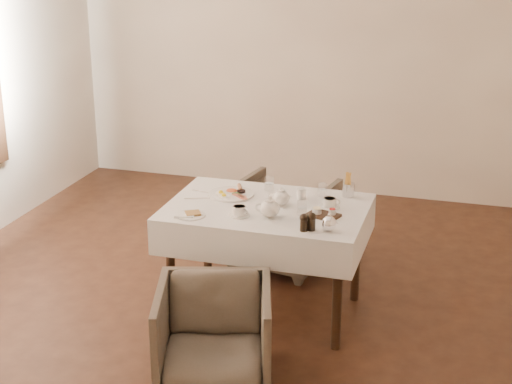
{
  "coord_description": "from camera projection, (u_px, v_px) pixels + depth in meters",
  "views": [
    {
      "loc": [
        1.6,
        -4.57,
        2.53
      ],
      "look_at": [
        0.22,
        0.03,
        0.82
      ],
      "focal_mm": 55.0,
      "sensor_mm": 36.0,
      "label": 1
    }
  ],
  "objects": [
    {
      "name": "table",
      "position": [
        267.0,
        223.0,
        5.07
      ],
      "size": [
        1.28,
        0.88,
        0.75
      ],
      "color": "black",
      "rests_on": "ground"
    },
    {
      "name": "armchair_near",
      "position": [
        214.0,
        335.0,
        4.4
      ],
      "size": [
        0.79,
        0.81,
        0.59
      ],
      "primitive_type": "imported",
      "rotation": [
        0.0,
        0.0,
        0.29
      ],
      "color": "#4E4539",
      "rests_on": "ground"
    },
    {
      "name": "armchair_far",
      "position": [
        282.0,
        223.0,
        5.91
      ],
      "size": [
        0.82,
        0.84,
        0.66
      ],
      "primitive_type": "imported",
      "rotation": [
        0.0,
        0.0,
        2.96
      ],
      "color": "#4E4539",
      "rests_on": "ground"
    },
    {
      "name": "breakfast_plate",
      "position": [
        232.0,
        193.0,
        5.24
      ],
      "size": [
        0.31,
        0.31,
        0.04
      ],
      "rotation": [
        0.0,
        0.0,
        -0.03
      ],
      "color": "white",
      "rests_on": "table"
    },
    {
      "name": "side_plate",
      "position": [
        189.0,
        215.0,
        4.87
      ],
      "size": [
        0.19,
        0.18,
        0.02
      ],
      "rotation": [
        0.0,
        0.0,
        0.34
      ],
      "color": "white",
      "rests_on": "table"
    },
    {
      "name": "teapot_centre",
      "position": [
        281.0,
        196.0,
        5.03
      ],
      "size": [
        0.16,
        0.13,
        0.12
      ],
      "primitive_type": null,
      "rotation": [
        0.0,
        0.0,
        0.06
      ],
      "color": "white",
      "rests_on": "table"
    },
    {
      "name": "teapot_front",
      "position": [
        270.0,
        207.0,
        4.83
      ],
      "size": [
        0.19,
        0.16,
        0.14
      ],
      "primitive_type": null,
      "rotation": [
        0.0,
        0.0,
        0.17
      ],
      "color": "white",
      "rests_on": "table"
    },
    {
      "name": "creamer",
      "position": [
        301.0,
        194.0,
        5.15
      ],
      "size": [
        0.07,
        0.07,
        0.07
      ],
      "primitive_type": "cylinder",
      "rotation": [
        0.0,
        0.0,
        -0.26
      ],
      "color": "white",
      "rests_on": "table"
    },
    {
      "name": "teacup_near",
      "position": [
        239.0,
        211.0,
        4.87
      ],
      "size": [
        0.13,
        0.13,
        0.06
      ],
      "rotation": [
        0.0,
        0.0,
        -0.39
      ],
      "color": "white",
      "rests_on": "table"
    },
    {
      "name": "teacup_far",
      "position": [
        330.0,
        203.0,
        5.0
      ],
      "size": [
        0.13,
        0.13,
        0.06
      ],
      "rotation": [
        0.0,
        0.0,
        0.18
      ],
      "color": "white",
      "rests_on": "table"
    },
    {
      "name": "glass_left",
      "position": [
        269.0,
        184.0,
        5.32
      ],
      "size": [
        0.09,
        0.09,
        0.09
      ],
      "primitive_type": "cylinder",
      "rotation": [
        0.0,
        0.0,
        -0.42
      ],
      "color": "silver",
      "rests_on": "table"
    },
    {
      "name": "glass_mid",
      "position": [
        302.0,
        208.0,
        4.89
      ],
      "size": [
        0.08,
        0.08,
        0.09
      ],
      "primitive_type": "cylinder",
      "rotation": [
        0.0,
        0.0,
        -0.29
      ],
      "color": "silver",
      "rests_on": "table"
    },
    {
      "name": "glass_right",
      "position": [
        322.0,
        190.0,
        5.2
      ],
      "size": [
        0.08,
        0.08,
        0.09
      ],
      "primitive_type": "cylinder",
      "rotation": [
        0.0,
        0.0,
        -0.3
      ],
      "color": "silver",
      "rests_on": "table"
    },
    {
      "name": "condiment_board",
      "position": [
        323.0,
        214.0,
        4.86
      ],
      "size": [
        0.22,
        0.18,
        0.05
      ],
      "rotation": [
        0.0,
        0.0,
        -0.33
      ],
      "color": "black",
      "rests_on": "table"
    },
    {
      "name": "pepper_mill_left",
      "position": [
        304.0,
        222.0,
        4.63
      ],
      "size": [
        0.06,
        0.06,
        0.11
      ],
      "primitive_type": null,
      "rotation": [
        0.0,
        0.0,
        0.15
      ],
      "color": "black",
      "rests_on": "table"
    },
    {
      "name": "pepper_mill_right",
      "position": [
        312.0,
        221.0,
        4.64
      ],
      "size": [
        0.07,
        0.07,
        0.11
      ],
      "primitive_type": null,
      "rotation": [
        0.0,
        0.0,
        -0.26
      ],
      "color": "black",
      "rests_on": "table"
    },
    {
      "name": "silver_pot",
      "position": [
        329.0,
        222.0,
        4.62
      ],
      "size": [
        0.13,
        0.12,
        0.11
      ],
      "primitive_type": null,
      "rotation": [
        0.0,
        0.0,
        0.31
      ],
      "color": "white",
      "rests_on": "table"
    },
    {
      "name": "fries_cup",
      "position": [
        349.0,
        186.0,
        5.19
      ],
      "size": [
        0.08,
        0.08,
        0.17
      ],
      "rotation": [
        0.0,
        0.0,
        0.1
      ],
      "color": "silver",
      "rests_on": "table"
    },
    {
      "name": "cutlery_fork",
      "position": [
        205.0,
        192.0,
        5.29
      ],
      "size": [
        0.2,
        0.04,
        0.0
      ],
      "primitive_type": "cube",
      "rotation": [
        0.0,
        0.0,
        1.43
      ],
      "color": "silver",
      "rests_on": "table"
    },
    {
      "name": "cutlery_knife",
      "position": [
        199.0,
        198.0,
        5.17
      ],
      "size": [
        0.19,
        0.08,
        0.0
      ],
      "primitive_type": "cube",
      "rotation": [
        0.0,
        0.0,
        1.92
      ],
      "color": "silver",
      "rests_on": "table"
    }
  ]
}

